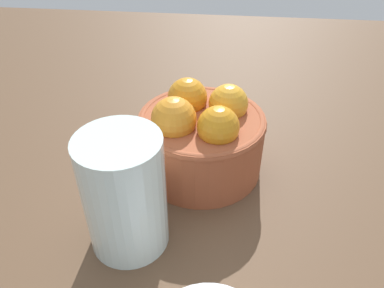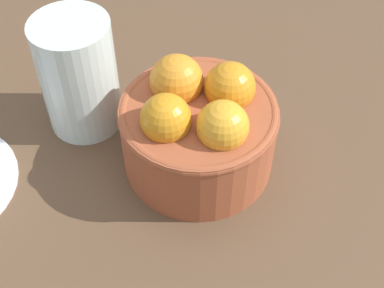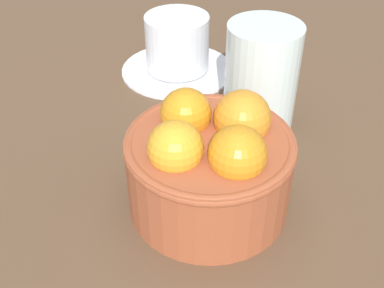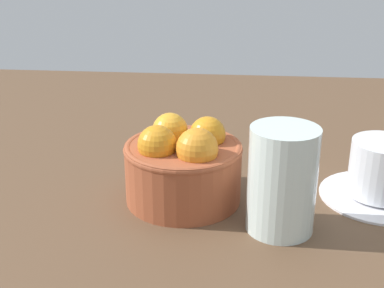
{
  "view_description": "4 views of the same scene",
  "coord_description": "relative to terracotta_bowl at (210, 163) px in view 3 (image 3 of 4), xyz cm",
  "views": [
    {
      "loc": [
        2.68,
        -34.1,
        29.24
      ],
      "look_at": [
        -0.86,
        -1.92,
        4.82
      ],
      "focal_mm": 34.96,
      "sensor_mm": 36.0,
      "label": 1
    },
    {
      "loc": [
        32.81,
        -0.99,
        40.04
      ],
      "look_at": [
        1.32,
        -0.59,
        4.0
      ],
      "focal_mm": 50.35,
      "sensor_mm": 36.0,
      "label": 2
    },
    {
      "loc": [
        2.29,
        30.58,
        30.63
      ],
      "look_at": [
        1.44,
        -0.62,
        6.24
      ],
      "focal_mm": 44.83,
      "sensor_mm": 36.0,
      "label": 3
    },
    {
      "loc": [
        -55.97,
        -6.35,
        30.04
      ],
      "look_at": [
        1.41,
        -0.93,
        6.73
      ],
      "focal_mm": 48.2,
      "sensor_mm": 36.0,
      "label": 4
    }
  ],
  "objects": [
    {
      "name": "coffee_cup",
      "position": [
        2.68,
        -24.01,
        -1.55
      ],
      "size": [
        14.37,
        14.37,
        7.38
      ],
      "color": "white",
      "rests_on": "ground_plane"
    },
    {
      "name": "water_glass",
      "position": [
        -5.77,
        -11.27,
        1.2
      ],
      "size": [
        7.4,
        7.4,
        11.81
      ],
      "primitive_type": "cylinder",
      "color": "silver",
      "rests_on": "ground_plane"
    },
    {
      "name": "ground_plane",
      "position": [
        0.05,
        0.01,
        -6.43
      ],
      "size": [
        123.57,
        112.8,
        3.46
      ],
      "primitive_type": "cube",
      "color": "brown"
    },
    {
      "name": "terracotta_bowl",
      "position": [
        0.0,
        0.0,
        0.0
      ],
      "size": [
        14.17,
        14.17,
        10.27
      ],
      "color": "#9E4C2D",
      "rests_on": "ground_plane"
    }
  ]
}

